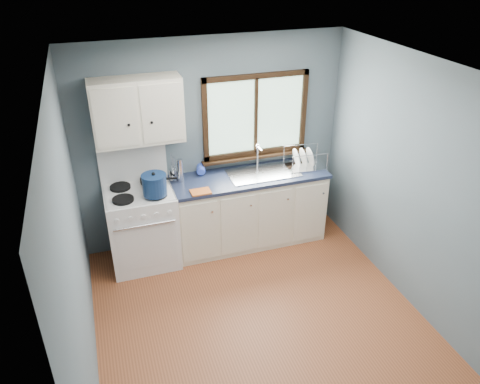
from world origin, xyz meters
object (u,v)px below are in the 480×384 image
object	(u,v)px
base_cabinets	(248,212)
thermos	(180,171)
sink	(263,178)
skillet	(153,180)
dish_rack	(304,162)
stockpot	(154,184)
gas_range	(142,225)
utensil_crock	(174,174)

from	to	relation	value
base_cabinets	thermos	world-z (taller)	thermos
sink	thermos	xyz separation A→B (m)	(-0.98, 0.09, 0.20)
skillet	dish_rack	world-z (taller)	dish_rack
stockpot	thermos	size ratio (longest dim) A/B	1.12
gas_range	dish_rack	bearing A→B (deg)	1.08
stockpot	dish_rack	world-z (taller)	stockpot
base_cabinets	sink	bearing A→B (deg)	-0.13
sink	thermos	bearing A→B (deg)	174.59
base_cabinets	utensil_crock	size ratio (longest dim) A/B	5.53
base_cabinets	thermos	xyz separation A→B (m)	(-0.80, 0.09, 0.65)
base_cabinets	sink	size ratio (longest dim) A/B	2.20
thermos	gas_range	bearing A→B (deg)	-167.54
stockpot	thermos	distance (m)	0.44
sink	dish_rack	bearing A→B (deg)	2.10
stockpot	utensil_crock	size ratio (longest dim) A/B	0.94
gas_range	skillet	size ratio (longest dim) A/B	3.16
utensil_crock	dish_rack	xyz separation A→B (m)	(1.59, -0.14, -0.01)
stockpot	dish_rack	size ratio (longest dim) A/B	0.64
gas_range	dish_rack	xyz separation A→B (m)	(2.03, 0.04, 0.49)
gas_range	thermos	world-z (taller)	gas_range
base_cabinets	skillet	size ratio (longest dim) A/B	4.30
sink	thermos	size ratio (longest dim) A/B	2.99
sink	skillet	world-z (taller)	sink
base_cabinets	utensil_crock	bearing A→B (deg)	169.53
skillet	utensil_crock	distance (m)	0.26
thermos	dish_rack	world-z (taller)	thermos
utensil_crock	skillet	bearing A→B (deg)	-167.74
dish_rack	thermos	bearing A→B (deg)	-177.83
base_cabinets	stockpot	bearing A→B (deg)	-170.43
skillet	gas_range	bearing A→B (deg)	-137.58
utensil_crock	thermos	world-z (taller)	utensil_crock
stockpot	utensil_crock	xyz separation A→B (m)	(0.28, 0.35, -0.09)
sink	stockpot	size ratio (longest dim) A/B	2.68
skillet	utensil_crock	xyz separation A→B (m)	(0.26, 0.06, 0.00)
gas_range	utensil_crock	distance (m)	0.69
utensil_crock	thermos	xyz separation A→B (m)	(0.06, -0.07, 0.07)
stockpot	base_cabinets	bearing A→B (deg)	9.57
sink	utensil_crock	distance (m)	1.07
thermos	dish_rack	xyz separation A→B (m)	(1.53, -0.07, -0.08)
utensil_crock	dish_rack	bearing A→B (deg)	-5.03
sink	thermos	distance (m)	1.01
sink	utensil_crock	size ratio (longest dim) A/B	2.51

